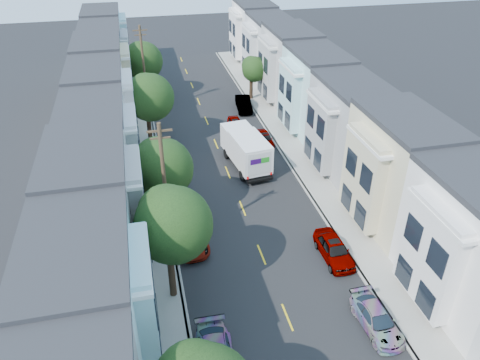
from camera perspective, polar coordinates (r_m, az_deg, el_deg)
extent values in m
plane|color=black|center=(34.16, 2.65, -9.09)|extent=(160.00, 160.00, 0.00)
cube|color=black|center=(46.25, -2.26, 2.77)|extent=(12.00, 70.00, 0.02)
cube|color=gray|center=(45.65, -9.74, 1.98)|extent=(0.30, 70.00, 0.15)
cube|color=gray|center=(47.56, 4.92, 3.62)|extent=(0.30, 70.00, 0.15)
cube|color=gray|center=(45.63, -11.36, 1.79)|extent=(2.60, 70.00, 0.15)
cube|color=gray|center=(47.94, 6.41, 3.77)|extent=(2.60, 70.00, 0.15)
cube|color=gold|center=(46.25, -2.26, 2.76)|extent=(0.12, 70.00, 0.01)
cube|color=#9E9E9E|center=(45.82, -16.08, 1.14)|extent=(5.00, 70.00, 8.50)
cube|color=#9E9E9E|center=(49.27, 10.60, 4.12)|extent=(5.00, 70.00, 8.50)
cylinder|color=black|center=(30.10, -8.35, -11.09)|extent=(0.44, 0.44, 4.00)
sphere|color=#325D1F|center=(27.79, -8.30, -5.46)|extent=(4.70, 4.70, 4.70)
cylinder|color=black|center=(37.01, -9.63, -2.96)|extent=(0.44, 0.44, 3.09)
sphere|color=#325D1F|center=(35.34, -9.59, 1.37)|extent=(4.69, 4.69, 4.69)
cylinder|color=black|center=(48.29, -10.96, 5.95)|extent=(0.44, 0.44, 3.70)
sphere|color=#325D1F|center=(46.93, -11.02, 9.84)|extent=(4.70, 4.70, 4.70)
cylinder|color=black|center=(60.68, -11.75, 11.02)|extent=(0.44, 0.44, 3.30)
sphere|color=#325D1F|center=(59.65, -11.80, 14.01)|extent=(4.70, 4.70, 4.70)
cylinder|color=black|center=(59.69, 1.36, 11.06)|extent=(0.44, 0.44, 2.79)
sphere|color=#325D1F|center=(58.94, 1.68, 13.34)|extent=(3.10, 3.10, 3.10)
cylinder|color=#42301E|center=(31.95, -9.06, -1.54)|extent=(0.26, 0.26, 10.00)
cube|color=#42301E|center=(29.73, -9.80, 5.92)|extent=(1.60, 0.12, 0.12)
cylinder|color=#42301E|center=(55.64, -11.58, 12.83)|extent=(0.26, 0.26, 10.00)
cube|color=#42301E|center=(54.40, -12.11, 17.42)|extent=(1.60, 0.12, 0.12)
cube|color=silver|center=(42.81, 1.04, 3.42)|extent=(2.66, 4.77, 2.61)
cube|color=silver|center=(45.89, -0.01, 5.30)|extent=(2.66, 2.22, 2.40)
cube|color=black|center=(44.35, 0.72, 2.37)|extent=(2.45, 6.86, 0.27)
cube|color=#2D0A51|center=(40.55, 1.33, 2.21)|extent=(1.00, 0.04, 0.49)
cube|color=#198C1E|center=(40.75, 2.54, 2.34)|extent=(0.78, 0.04, 0.49)
cylinder|color=black|center=(42.23, -0.13, 0.55)|extent=(0.31, 1.00, 1.00)
cylinder|color=black|center=(42.76, 3.01, 0.92)|extent=(0.31, 1.00, 1.00)
cylinder|color=black|center=(46.04, -1.38, 3.34)|extent=(0.31, 1.00, 1.00)
cylinder|color=black|center=(46.52, 1.52, 3.65)|extent=(0.31, 1.00, 1.00)
imported|color=black|center=(51.58, -0.61, 6.75)|extent=(1.84, 4.03, 1.27)
imported|color=#A6A6A6|center=(34.77, -6.21, -6.97)|extent=(2.69, 5.11, 1.37)
imported|color=#5D0822|center=(42.92, -7.98, 1.10)|extent=(2.39, 4.91, 1.43)
imported|color=#4D4F50|center=(30.06, 16.32, -16.04)|extent=(1.97, 4.34, 1.28)
imported|color=#ADAEC0|center=(34.06, 11.39, -8.30)|extent=(1.83, 4.66, 1.51)
imported|color=black|center=(48.55, 3.01, 5.05)|extent=(1.63, 3.95, 1.26)
imported|color=black|center=(56.72, 0.45, 9.25)|extent=(2.06, 4.70, 1.52)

